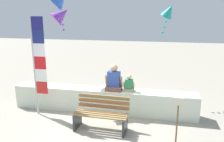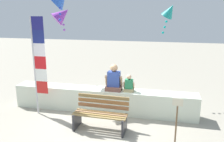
{
  "view_description": "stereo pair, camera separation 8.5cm",
  "coord_description": "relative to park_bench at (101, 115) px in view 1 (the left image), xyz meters",
  "views": [
    {
      "loc": [
        1.7,
        -5.63,
        3.05
      ],
      "look_at": [
        0.3,
        1.02,
        1.34
      ],
      "focal_mm": 36.85,
      "sensor_mm": 36.0,
      "label": 1
    },
    {
      "loc": [
        1.78,
        -5.61,
        3.05
      ],
      "look_at": [
        0.3,
        1.02,
        1.34
      ],
      "focal_mm": 36.85,
      "sensor_mm": 36.0,
      "label": 2
    }
  ],
  "objects": [
    {
      "name": "kite_purple",
      "position": [
        -2.17,
        2.64,
        2.59
      ],
      "size": [
        0.99,
        0.91,
        0.98
      ],
      "color": "purple"
    },
    {
      "name": "person_child",
      "position": [
        0.59,
        1.12,
        0.54
      ],
      "size": [
        0.34,
        0.25,
        0.52
      ],
      "color": "tan",
      "rests_on": "seawall_ledge"
    },
    {
      "name": "person_adult",
      "position": [
        0.12,
        1.12,
        0.65
      ],
      "size": [
        0.54,
        0.4,
        0.82
      ],
      "color": "brown",
      "rests_on": "seawall_ledge"
    },
    {
      "name": "kite_teal",
      "position": [
        1.69,
        2.92,
        2.71
      ],
      "size": [
        0.7,
        0.71,
        1.05
      ],
      "color": "teal"
    },
    {
      "name": "seawall_ledge",
      "position": [
        -0.25,
        1.14,
        -0.04
      ],
      "size": [
        5.8,
        0.58,
        0.74
      ],
      "primitive_type": "cube",
      "color": "silver",
      "rests_on": "ground"
    },
    {
      "name": "flag_banner",
      "position": [
        -2.06,
        0.54,
        1.29
      ],
      "size": [
        0.41,
        0.05,
        2.97
      ],
      "color": "#B7B7BC",
      "rests_on": "ground"
    },
    {
      "name": "sign_post",
      "position": [
        1.93,
        -0.37,
        0.29
      ],
      "size": [
        0.24,
        0.04,
        1.17
      ],
      "color": "brown",
      "rests_on": "ground"
    },
    {
      "name": "ground_plane",
      "position": [
        -0.25,
        0.13,
        -0.41
      ],
      "size": [
        40.0,
        40.0,
        0.0
      ],
      "primitive_type": "plane",
      "color": "gray"
    },
    {
      "name": "park_bench",
      "position": [
        0.0,
        0.0,
        0.0
      ],
      "size": [
        1.46,
        0.66,
        0.88
      ],
      "color": "olive",
      "rests_on": "ground"
    }
  ]
}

